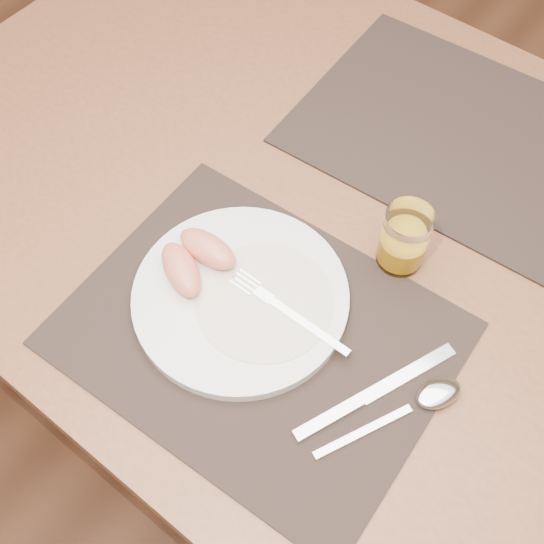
{
  "coord_description": "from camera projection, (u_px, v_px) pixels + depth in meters",
  "views": [
    {
      "loc": [
        0.25,
        -0.51,
        1.5
      ],
      "look_at": [
        -0.03,
        -0.15,
        0.77
      ],
      "focal_mm": 45.0,
      "sensor_mm": 36.0,
      "label": 1
    }
  ],
  "objects": [
    {
      "name": "knife",
      "position": [
        362.0,
        399.0,
        0.78
      ],
      "size": [
        0.1,
        0.21,
        0.01
      ],
      "color": "silver",
      "rests_on": "placemat_near"
    },
    {
      "name": "ground",
      "position": [
        322.0,
        413.0,
        1.56
      ],
      "size": [
        5.0,
        5.0,
        0.0
      ],
      "primitive_type": "plane",
      "color": "brown",
      "rests_on": "ground"
    },
    {
      "name": "spoon",
      "position": [
        427.0,
        398.0,
        0.78
      ],
      "size": [
        0.1,
        0.18,
        0.01
      ],
      "color": "silver",
      "rests_on": "placemat_near"
    },
    {
      "name": "fork",
      "position": [
        279.0,
        306.0,
        0.83
      ],
      "size": [
        0.17,
        0.02,
        0.0
      ],
      "color": "silver",
      "rests_on": "plate"
    },
    {
      "name": "juice_glass",
      "position": [
        404.0,
        241.0,
        0.85
      ],
      "size": [
        0.06,
        0.06,
        0.09
      ],
      "color": "white",
      "rests_on": "placemat_near"
    },
    {
      "name": "table",
      "position": [
        350.0,
        252.0,
        1.0
      ],
      "size": [
        1.4,
        0.9,
        0.75
      ],
      "color": "brown",
      "rests_on": "ground"
    },
    {
      "name": "plate",
      "position": [
        241.0,
        297.0,
        0.85
      ],
      "size": [
        0.27,
        0.27,
        0.02
      ],
      "primitive_type": "cylinder",
      "color": "white",
      "rests_on": "placemat_near"
    },
    {
      "name": "plate_dressing",
      "position": [
        264.0,
        301.0,
        0.84
      ],
      "size": [
        0.17,
        0.17,
        0.0
      ],
      "color": "white",
      "rests_on": "plate"
    },
    {
      "name": "placemat_far",
      "position": [
        455.0,
        133.0,
        1.01
      ],
      "size": [
        0.47,
        0.37,
        0.0
      ],
      "primitive_type": "cube",
      "rotation": [
        0.0,
        0.0,
        0.06
      ],
      "color": "black",
      "rests_on": "table"
    },
    {
      "name": "placemat_near",
      "position": [
        258.0,
        334.0,
        0.83
      ],
      "size": [
        0.47,
        0.37,
        0.0
      ],
      "primitive_type": "cube",
      "rotation": [
        0.0,
        0.0,
        0.05
      ],
      "color": "black",
      "rests_on": "table"
    },
    {
      "name": "grapefruit_wedges",
      "position": [
        194.0,
        259.0,
        0.85
      ],
      "size": [
        0.1,
        0.1,
        0.03
      ],
      "color": "#E1785C",
      "rests_on": "plate"
    }
  ]
}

